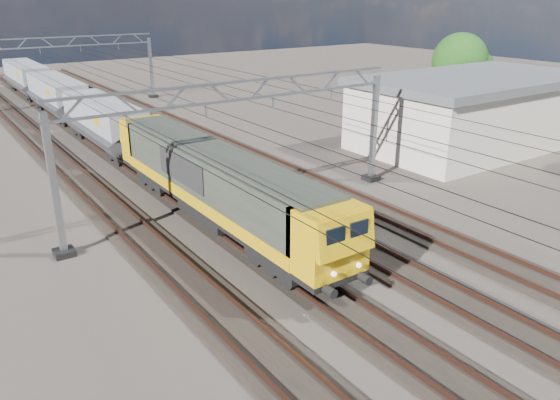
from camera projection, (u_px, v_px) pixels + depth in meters
ground at (285, 236)px, 26.84m from camera, size 160.00×160.00×0.00m
track_outer_west at (172, 268)px, 23.64m from camera, size 2.60×140.00×0.30m
track_loco at (251, 245)px, 25.76m from camera, size 2.60×140.00×0.30m
track_inner_east at (317, 226)px, 27.88m from camera, size 2.60×140.00×0.30m
track_outer_east at (374, 209)px, 30.00m from camera, size 2.60×140.00×0.30m
catenary_gantry_mid at (242, 142)px, 28.54m from camera, size 19.90×0.90×7.11m
catenary_gantry_far at (63, 69)px, 56.28m from camera, size 19.90×0.90×7.11m
overhead_wires at (205, 96)px, 30.97m from camera, size 12.03×140.00×0.53m
locomotive at (214, 181)px, 27.61m from camera, size 2.76×21.10×3.62m
hopper_wagon_lead at (104, 120)px, 41.28m from camera, size 3.38×13.00×3.25m
hopper_wagon_mid at (57, 93)px, 52.22m from camera, size 3.38×13.00×3.25m
hopper_wagon_third at (26, 76)px, 63.16m from camera, size 3.38×13.00×3.25m
industrial_shed at (474, 110)px, 42.15m from camera, size 18.60×10.60×5.40m
tree_far at (463, 63)px, 51.75m from camera, size 5.67×5.27×7.83m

